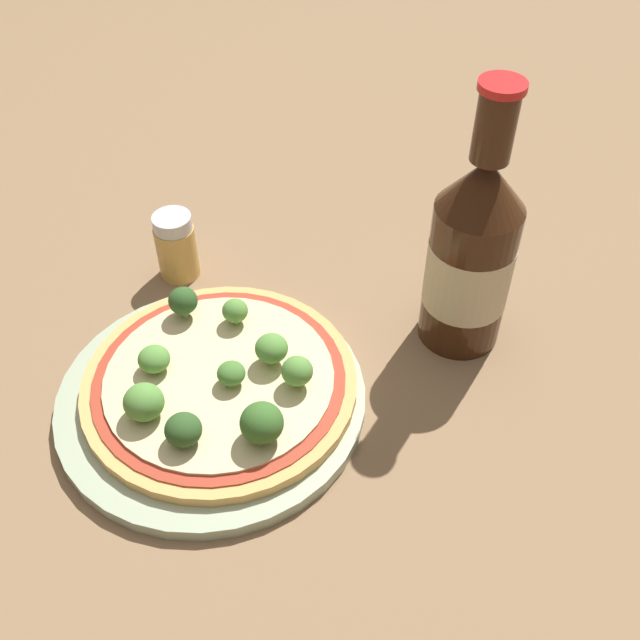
# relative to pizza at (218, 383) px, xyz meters

# --- Properties ---
(ground_plane) EXTENTS (3.00, 3.00, 0.00)m
(ground_plane) POSITION_rel_pizza_xyz_m (0.00, 0.02, -0.02)
(ground_plane) COLOR #846647
(plate) EXTENTS (0.25, 0.25, 0.01)m
(plate) POSITION_rel_pizza_xyz_m (-0.01, 0.00, -0.01)
(plate) COLOR #A3B293
(plate) RESTS_ON ground_plane
(pizza) EXTENTS (0.23, 0.23, 0.01)m
(pizza) POSITION_rel_pizza_xyz_m (0.00, 0.00, 0.00)
(pizza) COLOR tan
(pizza) RESTS_ON plate
(broccoli_floret_0) EXTENTS (0.03, 0.03, 0.03)m
(broccoli_floret_0) POSITION_rel_pizza_xyz_m (-0.03, -0.06, 0.02)
(broccoli_floret_0) COLOR #89A866
(broccoli_floret_0) RESTS_ON pizza
(broccoli_floret_1) EXTENTS (0.02, 0.02, 0.02)m
(broccoli_floret_1) POSITION_rel_pizza_xyz_m (-0.00, -0.01, 0.02)
(broccoli_floret_1) COLOR #89A866
(broccoli_floret_1) RESTS_ON pizza
(broccoli_floret_2) EXTENTS (0.03, 0.03, 0.02)m
(broccoli_floret_2) POSITION_rel_pizza_xyz_m (-0.02, 0.05, 0.02)
(broccoli_floret_2) COLOR #89A866
(broccoli_floret_2) RESTS_ON pizza
(broccoli_floret_3) EXTENTS (0.02, 0.02, 0.02)m
(broccoli_floret_3) POSITION_rel_pizza_xyz_m (0.06, 0.03, 0.02)
(broccoli_floret_3) COLOR #89A866
(broccoli_floret_3) RESTS_ON pizza
(broccoli_floret_4) EXTENTS (0.03, 0.03, 0.03)m
(broccoli_floret_4) POSITION_rel_pizza_xyz_m (0.04, 0.07, 0.02)
(broccoli_floret_4) COLOR #89A866
(broccoli_floret_4) RESTS_ON pizza
(broccoli_floret_5) EXTENTS (0.03, 0.03, 0.03)m
(broccoli_floret_5) POSITION_rel_pizza_xyz_m (-0.06, 0.03, 0.02)
(broccoli_floret_5) COLOR #89A866
(broccoli_floret_5) RESTS_ON pizza
(broccoli_floret_6) EXTENTS (0.03, 0.03, 0.03)m
(broccoli_floret_6) POSITION_rel_pizza_xyz_m (-0.06, -0.02, 0.02)
(broccoli_floret_6) COLOR #89A866
(broccoli_floret_6) RESTS_ON pizza
(broccoli_floret_7) EXTENTS (0.03, 0.03, 0.03)m
(broccoli_floret_7) POSITION_rel_pizza_xyz_m (0.03, -0.06, 0.02)
(broccoli_floret_7) COLOR #89A866
(broccoli_floret_7) RESTS_ON pizza
(broccoli_floret_8) EXTENTS (0.03, 0.03, 0.03)m
(broccoli_floret_8) POSITION_rel_pizza_xyz_m (0.04, -0.03, 0.02)
(broccoli_floret_8) COLOR #89A866
(broccoli_floret_8) RESTS_ON pizza
(beer_bottle) EXTENTS (0.07, 0.07, 0.24)m
(beer_bottle) POSITION_rel_pizza_xyz_m (0.17, -0.14, 0.07)
(beer_bottle) COLOR #381E0F
(beer_bottle) RESTS_ON ground_plane
(pepper_shaker) EXTENTS (0.04, 0.04, 0.07)m
(pepper_shaker) POSITION_rel_pizza_xyz_m (0.11, 0.13, 0.01)
(pepper_shaker) COLOR tan
(pepper_shaker) RESTS_ON ground_plane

